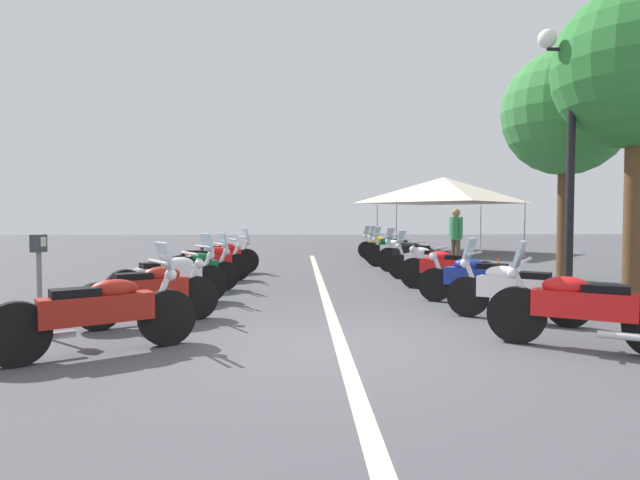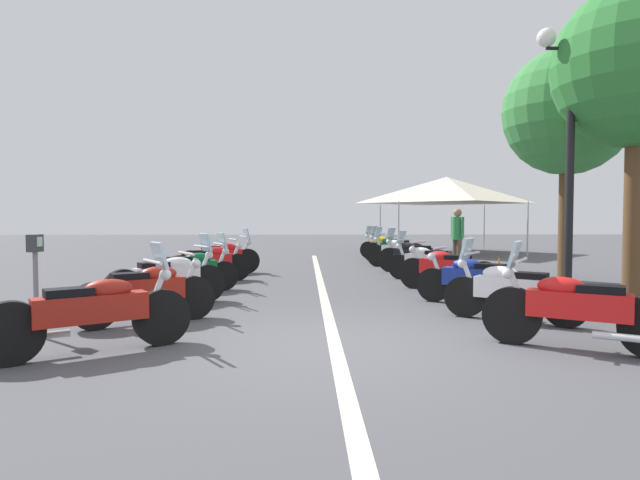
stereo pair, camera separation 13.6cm
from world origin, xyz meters
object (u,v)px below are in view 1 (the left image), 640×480
(roadside_tree_1, at_px, (637,68))
(motorcycle_right_row_4, at_px, (426,262))
(motorcycle_left_row_4, at_px, (210,262))
(motorcycle_right_row_3, at_px, (447,269))
(motorcycle_right_row_1, at_px, (514,290))
(event_tent, at_px, (444,190))
(motorcycle_right_row_0, at_px, (580,308))
(motorcycle_left_row_3, at_px, (192,270))
(motorcycle_right_row_6, at_px, (399,252))
(motorcycle_left_row_1, at_px, (151,292))
(street_lamp_twin_globe, at_px, (572,117))
(bystander_0, at_px, (456,234))
(roadside_tree_0, at_px, (566,113))
(motorcycle_right_row_8, at_px, (382,246))
(motorcycle_left_row_2, at_px, (170,278))
(motorcycle_left_row_5, at_px, (220,256))
(motorcycle_right_row_2, at_px, (478,279))
(motorcycle_right_row_5, at_px, (411,256))
(parking_meter, at_px, (39,266))
(traffic_cone_0, at_px, (498,271))
(motorcycle_right_row_7, at_px, (392,249))
(motorcycle_left_row_0, at_px, (100,312))

(roadside_tree_1, bearing_deg, motorcycle_right_row_4, 39.74)
(motorcycle_left_row_4, height_order, motorcycle_right_row_3, motorcycle_right_row_3)
(motorcycle_right_row_1, bearing_deg, event_tent, -65.66)
(motorcycle_right_row_0, xyz_separation_m, motorcycle_right_row_4, (6.60, 0.19, -0.02))
(motorcycle_left_row_3, distance_m, motorcycle_right_row_6, 7.20)
(motorcycle_right_row_0, distance_m, motorcycle_right_row_6, 9.89)
(motorcycle_left_row_1, distance_m, street_lamp_twin_globe, 7.51)
(motorcycle_right_row_4, bearing_deg, bystander_0, -85.85)
(motorcycle_right_row_3, relative_size, motorcycle_right_row_4, 1.02)
(motorcycle_right_row_0, bearing_deg, roadside_tree_1, -98.22)
(motorcycle_right_row_4, relative_size, roadside_tree_0, 0.31)
(bystander_0, bearing_deg, motorcycle_right_row_8, 85.47)
(motorcycle_left_row_4, height_order, motorcycle_right_row_1, motorcycle_right_row_1)
(motorcycle_left_row_2, relative_size, motorcycle_left_row_5, 0.89)
(motorcycle_right_row_4, bearing_deg, motorcycle_right_row_0, 126.27)
(motorcycle_left_row_5, height_order, motorcycle_right_row_2, motorcycle_left_row_5)
(motorcycle_left_row_4, bearing_deg, motorcycle_left_row_1, -114.05)
(motorcycle_right_row_8, bearing_deg, motorcycle_right_row_6, 122.69)
(motorcycle_left_row_3, bearing_deg, motorcycle_left_row_1, -114.73)
(motorcycle_right_row_3, bearing_deg, motorcycle_right_row_4, -50.58)
(motorcycle_left_row_2, bearing_deg, motorcycle_left_row_1, -119.64)
(motorcycle_right_row_2, relative_size, roadside_tree_0, 0.34)
(motorcycle_left_row_4, distance_m, motorcycle_right_row_5, 5.38)
(motorcycle_right_row_0, xyz_separation_m, parking_meter, (0.90, 6.44, 0.42))
(motorcycle_right_row_2, distance_m, roadside_tree_1, 4.56)
(motorcycle_right_row_0, bearing_deg, motorcycle_right_row_5, -57.36)
(motorcycle_left_row_5, height_order, parking_meter, parking_meter)
(motorcycle_right_row_3, bearing_deg, event_tent, -65.57)
(parking_meter, bearing_deg, motorcycle_right_row_0, 0.34)
(motorcycle_left_row_1, relative_size, traffic_cone_0, 2.89)
(motorcycle_right_row_2, xyz_separation_m, motorcycle_right_row_5, (5.17, 0.06, 0.03))
(motorcycle_right_row_2, distance_m, motorcycle_right_row_4, 3.48)
(street_lamp_twin_globe, bearing_deg, motorcycle_left_row_1, 103.21)
(motorcycle_right_row_5, distance_m, bystander_0, 1.72)
(motorcycle_left_row_2, bearing_deg, parking_meter, -148.33)
(motorcycle_right_row_1, xyz_separation_m, motorcycle_right_row_7, (9.83, 0.06, 0.02))
(bystander_0, bearing_deg, motorcycle_right_row_3, -132.03)
(motorcycle_left_row_4, xyz_separation_m, motorcycle_right_row_5, (1.73, -5.09, 0.02))
(motorcycle_left_row_4, relative_size, motorcycle_right_row_3, 1.08)
(motorcycle_right_row_5, distance_m, traffic_cone_0, 2.73)
(event_tent, bearing_deg, motorcycle_right_row_7, 148.40)
(motorcycle_left_row_2, bearing_deg, motorcycle_right_row_5, 10.95)
(motorcycle_left_row_2, height_order, roadside_tree_1, roadside_tree_1)
(traffic_cone_0, bearing_deg, motorcycle_right_row_0, 167.45)
(motorcycle_left_row_5, relative_size, motorcycle_right_row_4, 1.20)
(motorcycle_right_row_6, bearing_deg, roadside_tree_1, 146.25)
(motorcycle_right_row_7, xyz_separation_m, parking_meter, (-10.59, 6.30, 0.42))
(motorcycle_right_row_0, xyz_separation_m, motorcycle_right_row_2, (3.12, 0.12, -0.03))
(motorcycle_left_row_0, distance_m, motorcycle_right_row_1, 5.53)
(motorcycle_left_row_4, bearing_deg, motorcycle_right_row_7, 19.81)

